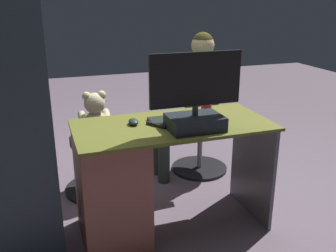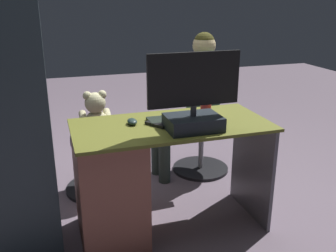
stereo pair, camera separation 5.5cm
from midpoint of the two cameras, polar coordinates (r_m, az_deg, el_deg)
name	(u,v)px [view 2 (the right image)]	position (r m, az deg, el deg)	size (l,w,h in m)	color
ground_plane	(157,201)	(2.99, -1.04, -11.15)	(10.00, 10.00, 0.00)	#625461
desk	(123,181)	(2.45, -6.13, -8.18)	(1.23, 0.60, 0.74)	brown
monitor	(194,105)	(2.25, 4.53, 3.16)	(0.56, 0.24, 0.46)	black
keyboard	(180,118)	(2.46, 2.47, 1.12)	(0.42, 0.14, 0.02)	black
computer_mouse	(132,122)	(2.38, -4.71, 0.66)	(0.06, 0.10, 0.04)	#1F302E
cup	(206,108)	(2.59, 6.28, 2.72)	(0.07, 0.07, 0.09)	red
tv_remote	(156,125)	(2.35, -1.12, 0.21)	(0.04, 0.15, 0.02)	black
office_chair_teddy	(99,160)	(3.10, -9.77, -5.01)	(0.55, 0.55, 0.46)	black
teddy_bear	(96,115)	(2.99, -10.19, 1.61)	(0.25, 0.25, 0.36)	#C5BF90
visitor_chair	(201,141)	(3.40, 5.44, -2.29)	(0.50, 0.50, 0.46)	black
person	(194,94)	(3.23, 4.33, 4.80)	(0.56, 0.51, 1.22)	#3E654A
equipment_rack	(10,129)	(2.29, -21.87, -0.38)	(0.44, 0.36, 1.60)	#273236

